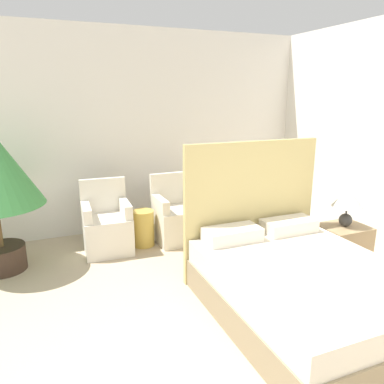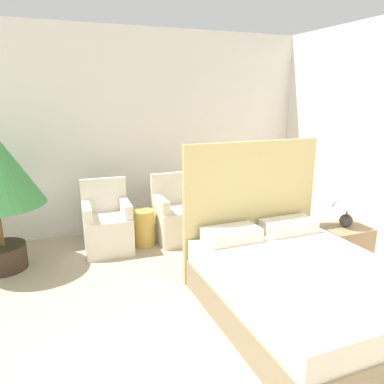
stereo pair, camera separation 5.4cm
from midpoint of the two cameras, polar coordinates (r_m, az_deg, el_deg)
wall_back at (r=5.61m, az=-8.26°, el=9.04°), size 10.00×0.06×2.90m
bed at (r=3.69m, az=15.74°, el=-13.08°), size 1.60×2.02×1.51m
armchair_near_window_left at (r=4.99m, az=-13.11°, el=-5.46°), size 0.61×0.60×0.92m
armchair_near_window_right at (r=5.21m, az=-2.64°, el=-4.20°), size 0.60×0.58×0.92m
nightstand at (r=4.86m, az=21.59°, el=-7.50°), size 0.54×0.46×0.48m
table_lamp at (r=4.70m, az=22.32°, el=-1.21°), size 0.35×0.35×0.45m
side_table at (r=5.10m, az=-7.74°, el=-5.47°), size 0.29×0.29×0.49m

